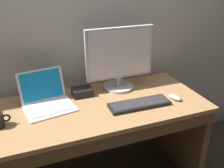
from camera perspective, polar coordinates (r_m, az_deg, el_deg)
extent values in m
cube|color=beige|center=(1.93, -7.10, 17.40)|extent=(5.02, 0.04, 2.73)
cube|color=#A87A4C|center=(1.75, -2.63, -5.05)|extent=(1.47, 0.67, 0.03)
cube|color=brown|center=(2.25, 15.16, -9.97)|extent=(0.06, 0.62, 0.72)
cube|color=brown|center=(1.54, 1.32, -12.49)|extent=(1.41, 0.02, 0.09)
cube|color=white|center=(1.73, -13.86, -5.44)|extent=(0.35, 0.28, 0.01)
cube|color=#ACACAC|center=(1.72, -13.77, -5.42)|extent=(0.29, 0.19, 0.00)
cube|color=white|center=(1.81, -15.64, -0.25)|extent=(0.32, 0.12, 0.21)
cube|color=#198CD8|center=(1.81, -15.61, -0.26)|extent=(0.29, 0.11, 0.19)
cylinder|color=#B7B7BC|center=(1.97, 1.45, -0.61)|extent=(0.23, 0.23, 0.02)
cylinder|color=#B7B7BC|center=(1.95, 1.46, 0.74)|extent=(0.05, 0.05, 0.08)
cube|color=#B7B7BC|center=(1.85, 1.74, 7.03)|extent=(0.52, 0.03, 0.38)
cube|color=silver|center=(1.84, 1.98, 6.86)|extent=(0.48, 0.00, 0.34)
cube|color=black|center=(1.73, 6.23, -4.59)|extent=(0.43, 0.15, 0.02)
cube|color=#2D2D30|center=(1.72, 6.25, -4.21)|extent=(0.40, 0.12, 0.00)
ellipsoid|color=#B7B7BC|center=(1.86, 14.06, -2.90)|extent=(0.08, 0.12, 0.03)
cube|color=black|center=(1.86, -6.76, -1.78)|extent=(0.15, 0.12, 0.06)
torus|color=black|center=(1.63, -22.83, -7.12)|extent=(0.05, 0.01, 0.05)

